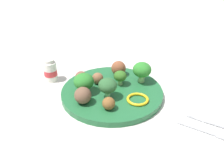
{
  "coord_description": "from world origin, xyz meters",
  "views": [
    {
      "loc": [
        0.36,
        -0.49,
        0.4
      ],
      "look_at": [
        0.0,
        0.0,
        0.04
      ],
      "focal_mm": 41.8,
      "sensor_mm": 36.0,
      "label": 1
    }
  ],
  "objects_px": {
    "plate": "(112,93)",
    "knife": "(212,132)",
    "meatball_front_left": "(81,77)",
    "meatball_back_right": "(119,68)",
    "broccoli_floret_near_rim": "(122,77)",
    "broccoli_floret_front_left": "(84,82)",
    "fork": "(216,123)",
    "meatball_back_left": "(109,103)",
    "meatball_front_right": "(83,95)",
    "napkin": "(210,128)",
    "yogurt_bottle": "(50,71)",
    "broccoli_floret_mid_left": "(142,70)",
    "meatball_mid_left": "(98,78)",
    "broccoli_floret_back_right": "(108,86)",
    "pepper_ring_back_left": "(137,100)"
  },
  "relations": [
    {
      "from": "meatball_front_left",
      "to": "meatball_back_right",
      "type": "height_order",
      "value": "meatball_back_right"
    },
    {
      "from": "broccoli_floret_near_rim",
      "to": "meatball_front_left",
      "type": "bearing_deg",
      "value": -149.88
    },
    {
      "from": "broccoli_floret_front_left",
      "to": "yogurt_bottle",
      "type": "relative_size",
      "value": 0.79
    },
    {
      "from": "plate",
      "to": "yogurt_bottle",
      "type": "xyz_separation_m",
      "value": [
        -0.2,
        -0.04,
        0.02
      ]
    },
    {
      "from": "plate",
      "to": "broccoli_floret_front_left",
      "type": "bearing_deg",
      "value": -136.77
    },
    {
      "from": "meatball_mid_left",
      "to": "napkin",
      "type": "xyz_separation_m",
      "value": [
        0.32,
        0.02,
        -0.03
      ]
    },
    {
      "from": "meatball_front_right",
      "to": "knife",
      "type": "height_order",
      "value": "meatball_front_right"
    },
    {
      "from": "broccoli_floret_mid_left",
      "to": "broccoli_floret_back_right",
      "type": "distance_m",
      "value": 0.13
    },
    {
      "from": "broccoli_floret_near_rim",
      "to": "fork",
      "type": "relative_size",
      "value": 0.35
    },
    {
      "from": "broccoli_floret_back_right",
      "to": "napkin",
      "type": "bearing_deg",
      "value": 12.23
    },
    {
      "from": "broccoli_floret_back_right",
      "to": "plate",
      "type": "bearing_deg",
      "value": 108.52
    },
    {
      "from": "meatball_back_left",
      "to": "broccoli_floret_mid_left",
      "type": "bearing_deg",
      "value": 91.28
    },
    {
      "from": "plate",
      "to": "napkin",
      "type": "bearing_deg",
      "value": 4.49
    },
    {
      "from": "meatball_back_left",
      "to": "napkin",
      "type": "relative_size",
      "value": 0.19
    },
    {
      "from": "broccoli_floret_front_left",
      "to": "fork",
      "type": "xyz_separation_m",
      "value": [
        0.33,
        0.09,
        -0.04
      ]
    },
    {
      "from": "meatball_front_right",
      "to": "meatball_mid_left",
      "type": "bearing_deg",
      "value": 108.1
    },
    {
      "from": "meatball_front_left",
      "to": "meatball_back_right",
      "type": "distance_m",
      "value": 0.12
    },
    {
      "from": "broccoli_floret_mid_left",
      "to": "meatball_front_right",
      "type": "distance_m",
      "value": 0.19
    },
    {
      "from": "plate",
      "to": "broccoli_floret_front_left",
      "type": "xyz_separation_m",
      "value": [
        -0.06,
        -0.05,
        0.04
      ]
    },
    {
      "from": "broccoli_floret_mid_left",
      "to": "meatball_front_left",
      "type": "relative_size",
      "value": 1.71
    },
    {
      "from": "broccoli_floret_near_rim",
      "to": "meatball_back_left",
      "type": "xyz_separation_m",
      "value": [
        0.04,
        -0.11,
        -0.01
      ]
    },
    {
      "from": "broccoli_floret_near_rim",
      "to": "knife",
      "type": "height_order",
      "value": "broccoli_floret_near_rim"
    },
    {
      "from": "plate",
      "to": "broccoli_floret_mid_left",
      "type": "xyz_separation_m",
      "value": [
        0.04,
        0.09,
        0.05
      ]
    },
    {
      "from": "napkin",
      "to": "broccoli_floret_near_rim",
      "type": "bearing_deg",
      "value": 176.18
    },
    {
      "from": "meatball_back_right",
      "to": "fork",
      "type": "relative_size",
      "value": 0.36
    },
    {
      "from": "plate",
      "to": "napkin",
      "type": "relative_size",
      "value": 1.65
    },
    {
      "from": "broccoli_floret_front_left",
      "to": "meatball_back_left",
      "type": "height_order",
      "value": "broccoli_floret_front_left"
    },
    {
      "from": "plate",
      "to": "knife",
      "type": "xyz_separation_m",
      "value": [
        0.28,
        0.0,
        -0.0
      ]
    },
    {
      "from": "meatball_front_left",
      "to": "pepper_ring_back_left",
      "type": "distance_m",
      "value": 0.18
    },
    {
      "from": "broccoli_floret_near_rim",
      "to": "broccoli_floret_mid_left",
      "type": "bearing_deg",
      "value": 53.9
    },
    {
      "from": "broccoli_floret_mid_left",
      "to": "napkin",
      "type": "relative_size",
      "value": 0.36
    },
    {
      "from": "broccoli_floret_mid_left",
      "to": "broccoli_floret_back_right",
      "type": "height_order",
      "value": "broccoli_floret_mid_left"
    },
    {
      "from": "meatball_back_left",
      "to": "meatball_front_right",
      "type": "height_order",
      "value": "meatball_front_right"
    },
    {
      "from": "broccoli_floret_back_right",
      "to": "meatball_mid_left",
      "type": "height_order",
      "value": "broccoli_floret_back_right"
    },
    {
      "from": "broccoli_floret_mid_left",
      "to": "broccoli_floret_near_rim",
      "type": "height_order",
      "value": "broccoli_floret_mid_left"
    },
    {
      "from": "meatball_back_right",
      "to": "napkin",
      "type": "distance_m",
      "value": 0.31
    },
    {
      "from": "meatball_back_left",
      "to": "knife",
      "type": "distance_m",
      "value": 0.25
    },
    {
      "from": "knife",
      "to": "broccoli_floret_back_right",
      "type": "bearing_deg",
      "value": -171.77
    },
    {
      "from": "broccoli_floret_mid_left",
      "to": "broccoli_floret_back_right",
      "type": "relative_size",
      "value": 1.09
    },
    {
      "from": "meatball_mid_left",
      "to": "pepper_ring_back_left",
      "type": "height_order",
      "value": "meatball_mid_left"
    },
    {
      "from": "meatball_back_left",
      "to": "meatball_front_left",
      "type": "height_order",
      "value": "meatball_front_left"
    },
    {
      "from": "plate",
      "to": "meatball_front_left",
      "type": "distance_m",
      "value": 0.1
    },
    {
      "from": "meatball_front_left",
      "to": "meatball_back_left",
      "type": "bearing_deg",
      "value": -21.06
    },
    {
      "from": "plate",
      "to": "meatball_mid_left",
      "type": "bearing_deg",
      "value": 173.91
    },
    {
      "from": "broccoli_floret_front_left",
      "to": "fork",
      "type": "bearing_deg",
      "value": 15.57
    },
    {
      "from": "meatball_mid_left",
      "to": "knife",
      "type": "xyz_separation_m",
      "value": [
        0.33,
        -0.0,
        -0.02
      ]
    },
    {
      "from": "meatball_front_left",
      "to": "yogurt_bottle",
      "type": "height_order",
      "value": "yogurt_bottle"
    },
    {
      "from": "meatball_back_left",
      "to": "fork",
      "type": "relative_size",
      "value": 0.27
    },
    {
      "from": "meatball_mid_left",
      "to": "yogurt_bottle",
      "type": "xyz_separation_m",
      "value": [
        -0.14,
        -0.05,
        -0.0
      ]
    },
    {
      "from": "broccoli_floret_back_right",
      "to": "broccoli_floret_near_rim",
      "type": "relative_size",
      "value": 1.32
    }
  ]
}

